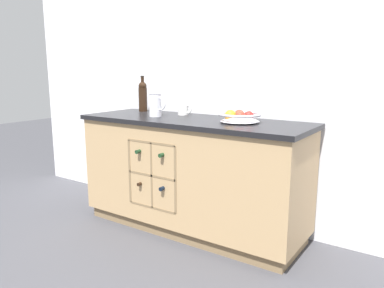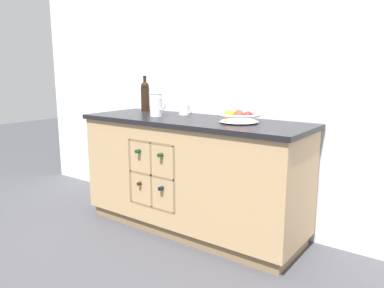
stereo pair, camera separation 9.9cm
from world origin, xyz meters
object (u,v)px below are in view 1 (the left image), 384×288
fruit_bowl (240,116)px  standing_wine_bottle (143,96)px  ceramic_mug (184,109)px  white_pitcher (156,104)px

fruit_bowl → standing_wine_bottle: (-1.04, 0.16, 0.10)m
ceramic_mug → white_pitcher: bearing=-118.7°
fruit_bowl → white_pitcher: bearing=-174.6°
white_pitcher → ceramic_mug: white_pitcher is taller
fruit_bowl → white_pitcher: (-0.70, -0.07, 0.05)m
white_pitcher → standing_wine_bottle: (-0.34, 0.23, 0.04)m
white_pitcher → standing_wine_bottle: standing_wine_bottle is taller
ceramic_mug → standing_wine_bottle: size_ratio=0.41×
ceramic_mug → standing_wine_bottle: 0.46m
ceramic_mug → fruit_bowl: bearing=-14.1°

